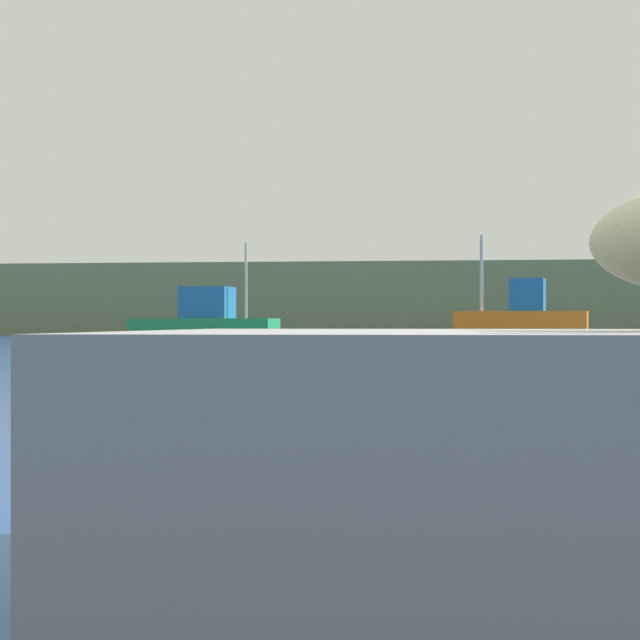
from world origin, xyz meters
TOP-DOWN VIEW (x-y plane):
  - ground_plane at (0.00, 0.00)m, footprint 260.00×260.00m
  - hillside_backdrop at (0.00, 73.33)m, footprint 140.00×16.16m
  - fishing_boat_green at (-10.60, 41.79)m, footprint 6.80×2.84m
  - fishing_boat_orange at (2.92, 33.21)m, footprint 4.79×2.12m

SIDE VIEW (x-z plane):
  - ground_plane at x=0.00m, z-range 0.00..0.00m
  - fishing_boat_orange at x=2.92m, z-range -1.17..2.90m
  - fishing_boat_green at x=-10.60m, z-range -1.37..3.15m
  - hillside_backdrop at x=0.00m, z-range 0.00..5.11m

